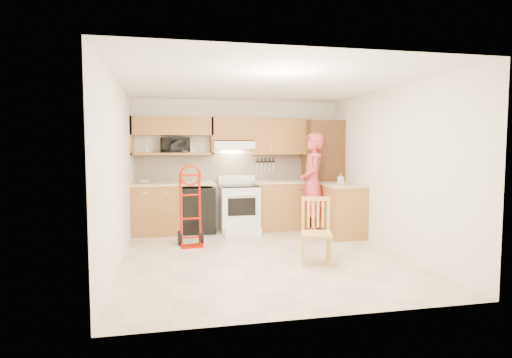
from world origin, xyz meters
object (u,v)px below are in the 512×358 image
object	(u,v)px
range	(240,205)
hand_truck	(191,210)
microwave	(175,145)
person	(312,184)
dining_chair	(316,231)

from	to	relation	value
range	hand_truck	world-z (taller)	hand_truck
hand_truck	microwave	bearing A→B (deg)	97.16
range	person	size ratio (longest dim) A/B	0.56
dining_chair	hand_truck	bearing A→B (deg)	153.94
microwave	hand_truck	size ratio (longest dim) A/B	0.43
microwave	dining_chair	world-z (taller)	microwave
range	hand_truck	xyz separation A→B (m)	(-0.95, -0.91, 0.07)
range	person	xyz separation A→B (m)	(1.27, -0.44, 0.41)
person	hand_truck	xyz separation A→B (m)	(-2.22, -0.46, -0.34)
range	dining_chair	bearing A→B (deg)	-73.96
person	dining_chair	distance (m)	2.03
microwave	person	xyz separation A→B (m)	(2.44, -0.74, -0.70)
person	dining_chair	size ratio (longest dim) A/B	2.05
person	dining_chair	world-z (taller)	person
microwave	person	bearing A→B (deg)	-24.36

